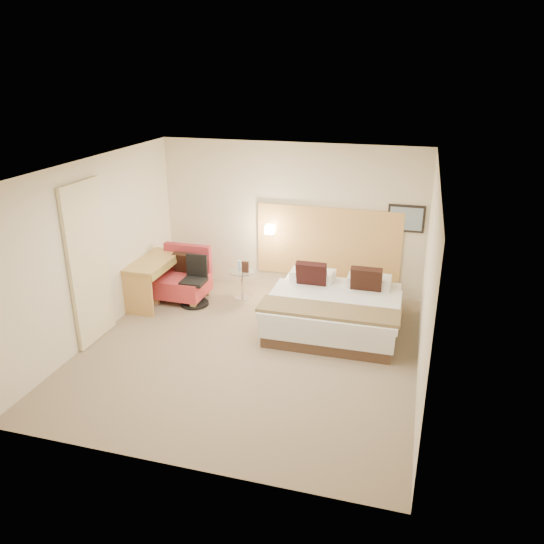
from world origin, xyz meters
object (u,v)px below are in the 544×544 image
(bed, at_px, (335,309))
(desk, at_px, (155,269))
(lounge_chair, at_px, (183,278))
(side_table, at_px, (242,283))
(desk_chair, at_px, (195,285))

(bed, xyz_separation_m, desk, (-3.19, 0.13, 0.30))
(bed, xyz_separation_m, lounge_chair, (-2.80, 0.41, 0.05))
(side_table, bearing_deg, desk_chair, -146.14)
(lounge_chair, xyz_separation_m, desk_chair, (0.31, -0.19, -0.01))
(side_table, relative_size, desk, 0.40)
(lounge_chair, distance_m, desk, 0.54)
(desk, bearing_deg, desk_chair, 7.09)
(lounge_chair, relative_size, side_table, 1.82)
(bed, height_order, desk_chair, bed)
(lounge_chair, height_order, desk, lounge_chair)
(bed, bearing_deg, desk_chair, 174.96)
(bed, distance_m, desk, 3.21)
(bed, xyz_separation_m, side_table, (-1.78, 0.69, -0.04))
(desk, relative_size, desk_chair, 1.46)
(bed, relative_size, lounge_chair, 2.22)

